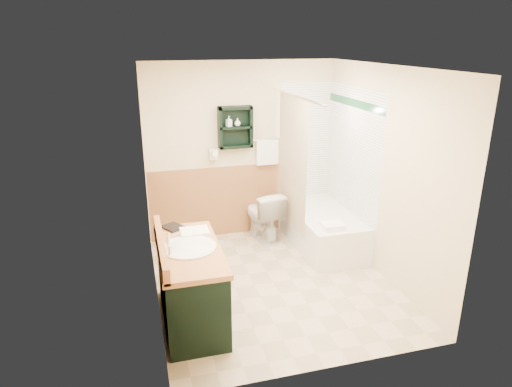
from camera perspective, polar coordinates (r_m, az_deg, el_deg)
The scene contains 25 objects.
floor at distance 5.35m, azimuth 2.14°, elevation -11.01°, with size 3.00×3.00×0.00m, color beige.
back_wall at distance 6.28m, azimuth -1.89°, elevation 5.37°, with size 2.60×0.04×2.40m, color #FFEEC7.
left_wall at distance 4.66m, azimuth -13.37°, elevation -0.02°, with size 0.04×3.00×2.40m, color #FFEEC7.
right_wall at distance 5.40m, azimuth 15.80°, elevation 2.40°, with size 0.04×3.00×2.40m, color #FFEEC7.
ceiling at distance 4.65m, azimuth 2.51°, elevation 15.82°, with size 2.60×3.00×0.04m, color white.
wainscot_left at distance 4.92m, azimuth -12.34°, elevation -7.71°, with size 2.98×2.98×1.00m, color #B37248, non-canonical shape.
wainscot_back at distance 6.45m, azimuth -1.75°, elevation -0.75°, with size 2.58×2.58×1.00m, color #B37248, non-canonical shape.
mirror_frame at distance 4.04m, azimuth -12.62°, elevation 1.62°, with size 1.30×1.30×1.00m, color brown, non-canonical shape.
mirror_glass at distance 4.04m, azimuth -12.55°, elevation 1.63°, with size 1.20×1.20×0.90m, color white, non-canonical shape.
tile_right at distance 6.05m, azimuth 11.76°, elevation 2.99°, with size 1.50×1.50×2.10m, color white, non-canonical shape.
tile_back at distance 6.58m, azimuth 6.95°, elevation 4.53°, with size 0.95×0.95×2.10m, color white, non-canonical shape.
tile_accent at distance 5.87m, azimuth 12.23°, elevation 10.97°, with size 1.50×1.50×0.10m, color #144927, non-canonical shape.
wall_shelf at distance 6.07m, azimuth -2.60°, elevation 8.28°, with size 0.45×0.15×0.55m, color black.
hair_dryer at distance 6.11m, azimuth -5.36°, elevation 4.93°, with size 0.10×0.24×0.18m, color white, non-canonical shape.
towel_bar at distance 6.27m, azimuth 1.38°, elevation 6.76°, with size 0.40×0.06×0.40m, color white, non-canonical shape.
curtain_rod at distance 5.56m, azimuth 5.36°, elevation 11.93°, with size 0.03×0.03×1.60m, color silver.
shower_curtain at distance 5.89m, azimuth 4.51°, elevation 3.90°, with size 1.05×1.05×1.70m, color beige, non-canonical shape.
vanity at distance 4.56m, azimuth -8.15°, elevation -11.23°, with size 0.59×1.24×0.79m, color black.
bathtub at distance 6.20m, azimuth 8.19°, elevation -4.32°, with size 0.73×1.50×0.49m, color white.
toilet at distance 6.30m, azimuth 0.86°, elevation -2.73°, with size 0.39×0.70×0.69m, color white.
counter_towel at distance 4.67m, azimuth -7.69°, elevation -4.76°, with size 0.28×0.22×0.04m, color white.
vanity_book at distance 4.74m, azimuth -11.15°, elevation -3.32°, with size 0.18×0.02×0.24m, color black.
tub_towel at distance 5.57m, azimuth 9.53°, elevation -4.03°, with size 0.26×0.21×0.07m, color white.
soap_bottle_a at distance 6.04m, azimuth -3.41°, elevation 8.66°, with size 0.06×0.14×0.06m, color white.
soap_bottle_b at distance 6.07m, azimuth -2.33°, elevation 8.79°, with size 0.08×0.10×0.08m, color white.
Camera 1 is at (-1.42, -4.42, 2.67)m, focal length 32.00 mm.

